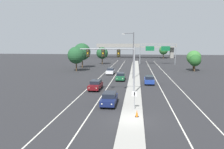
{
  "coord_description": "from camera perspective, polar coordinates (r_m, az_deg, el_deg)",
  "views": [
    {
      "loc": [
        0.38,
        -20.86,
        7.82
      ],
      "look_at": [
        -3.2,
        10.18,
        3.2
      ],
      "focal_mm": 33.93,
      "sensor_mm": 36.0,
      "label": 1
    }
  ],
  "objects": [
    {
      "name": "ground_plane",
      "position": [
        22.28,
        5.3,
        -12.17
      ],
      "size": [
        260.0,
        260.0,
        0.0
      ],
      "primitive_type": "plane",
      "color": "#28282B"
    },
    {
      "name": "median_island",
      "position": [
        39.62,
        5.91,
        -2.91
      ],
      "size": [
        2.4,
        110.0,
        0.15
      ],
      "primitive_type": "cube",
      "color": "#9E9B93",
      "rests_on": "ground"
    },
    {
      "name": "lane_stripe_oncoming_center",
      "position": [
        46.79,
        0.26,
        -1.21
      ],
      "size": [
        0.14,
        100.0,
        0.01
      ],
      "primitive_type": "cube",
      "color": "silver",
      "rests_on": "ground"
    },
    {
      "name": "lane_stripe_receding_center",
      "position": [
        46.72,
        11.79,
        -1.4
      ],
      "size": [
        0.14,
        100.0,
        0.01
      ],
      "primitive_type": "cube",
      "color": "silver",
      "rests_on": "ground"
    },
    {
      "name": "edge_stripe_left",
      "position": [
        47.27,
        -3.72,
        -1.13
      ],
      "size": [
        0.14,
        100.0,
        0.01
      ],
      "primitive_type": "cube",
      "color": "silver",
      "rests_on": "ground"
    },
    {
      "name": "edge_stripe_right",
      "position": [
        47.14,
        15.79,
        -1.46
      ],
      "size": [
        0.14,
        100.0,
        0.01
      ],
      "primitive_type": "cube",
      "color": "silver",
      "rests_on": "ground"
    },
    {
      "name": "overhead_signal_mast",
      "position": [
        32.41,
        0.8,
        4.31
      ],
      "size": [
        8.47,
        0.44,
        7.2
      ],
      "color": "gray",
      "rests_on": "median_island"
    },
    {
      "name": "median_sign_post",
      "position": [
        24.92,
        6.05,
        -6.12
      ],
      "size": [
        0.6,
        0.1,
        2.2
      ],
      "color": "gray",
      "rests_on": "median_island"
    },
    {
      "name": "street_lamp_median",
      "position": [
        46.37,
        5.49,
        5.87
      ],
      "size": [
        2.58,
        0.28,
        10.0
      ],
      "color": "#4C4C51",
      "rests_on": "median_island"
    },
    {
      "name": "car_oncoming_navy",
      "position": [
        27.24,
        -0.74,
        -6.48
      ],
      "size": [
        1.85,
        4.48,
        1.58
      ],
      "color": "#141E4C",
      "rests_on": "ground"
    },
    {
      "name": "car_oncoming_darkred",
      "position": [
        36.08,
        -4.44,
        -2.8
      ],
      "size": [
        1.89,
        4.5,
        1.58
      ],
      "color": "#5B0F14",
      "rests_on": "ground"
    },
    {
      "name": "car_oncoming_green",
      "position": [
        45.2,
        2.3,
        -0.51
      ],
      "size": [
        1.87,
        4.49,
        1.58
      ],
      "color": "#195633",
      "rests_on": "ground"
    },
    {
      "name": "car_oncoming_white",
      "position": [
        53.97,
        -0.4,
        0.96
      ],
      "size": [
        1.88,
        4.5,
        1.58
      ],
      "color": "silver",
      "rests_on": "ground"
    },
    {
      "name": "car_receding_blue",
      "position": [
        41.68,
        9.98,
        -1.39
      ],
      "size": [
        1.9,
        4.5,
        1.58
      ],
      "color": "navy",
      "rests_on": "ground"
    },
    {
      "name": "traffic_cone_median_nose",
      "position": [
        22.76,
        6.72,
        -10.38
      ],
      "size": [
        0.36,
        0.36,
        0.74
      ],
      "color": "black",
      "rests_on": "median_island"
    },
    {
      "name": "highway_sign_gantry",
      "position": [
        80.9,
        12.22,
        7.04
      ],
      "size": [
        13.28,
        0.42,
        7.5
      ],
      "color": "gray",
      "rests_on": "ground"
    },
    {
      "name": "overpass_bridge",
      "position": [
        116.67,
        6.45,
        7.35
      ],
      "size": [
        42.4,
        6.4,
        7.65
      ],
      "color": "gray",
      "rests_on": "ground"
    },
    {
      "name": "tree_far_left_c",
      "position": [
        68.76,
        -8.07,
        6.08
      ],
      "size": [
        5.43,
        5.43,
        7.85
      ],
      "color": "#4C3823",
      "rests_on": "ground"
    },
    {
      "name": "tree_far_right_c",
      "position": [
        64.96,
        21.18,
        4.28
      ],
      "size": [
        4.0,
        4.0,
        5.79
      ],
      "color": "#4C3823",
      "rests_on": "ground"
    },
    {
      "name": "tree_far_left_a",
      "position": [
        80.22,
        -2.66,
        5.78
      ],
      "size": [
        4.41,
        4.41,
        6.37
      ],
      "color": "#4C3823",
      "rests_on": "ground"
    },
    {
      "name": "tree_far_right_b",
      "position": [
        113.51,
        13.71,
        6.36
      ],
      "size": [
        4.49,
        4.49,
        6.5
      ],
      "color": "#4C3823",
      "rests_on": "ground"
    },
    {
      "name": "tree_far_left_b",
      "position": [
        60.41,
        -9.65,
        5.13
      ],
      "size": [
        4.76,
        4.76,
        6.88
      ],
      "color": "#4C3823",
      "rests_on": "ground"
    },
    {
      "name": "tree_far_right_a",
      "position": [
        63.52,
        21.45,
        3.56
      ],
      "size": [
        3.28,
        3.28,
        4.74
      ],
      "color": "#4C3823",
      "rests_on": "ground"
    }
  ]
}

